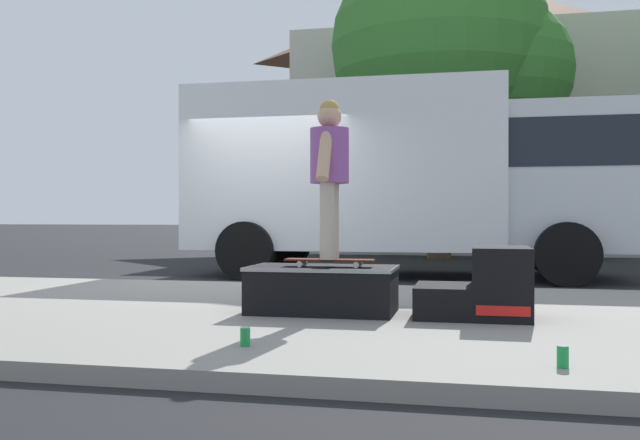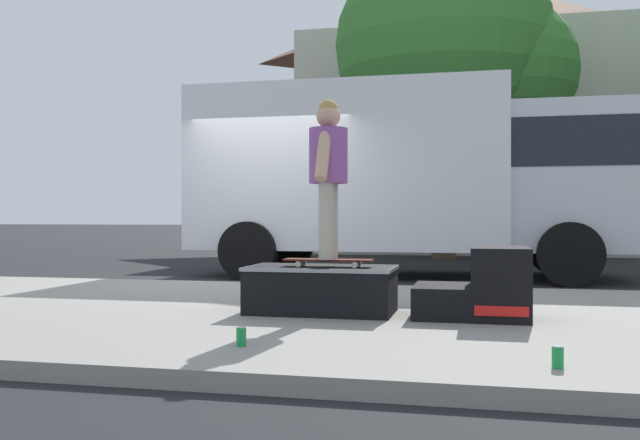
% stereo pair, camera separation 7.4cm
% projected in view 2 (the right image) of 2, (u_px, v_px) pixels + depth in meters
% --- Properties ---
extents(ground_plane, '(140.00, 140.00, 0.00)m').
position_uv_depth(ground_plane, '(247.00, 287.00, 9.53)').
color(ground_plane, black).
extents(sidewalk_slab, '(50.00, 5.00, 0.12)m').
position_uv_depth(sidewalk_slab, '(145.00, 312.00, 6.60)').
color(sidewalk_slab, gray).
rests_on(sidewalk_slab, ground).
extents(skate_box, '(1.29, 0.71, 0.41)m').
position_uv_depth(skate_box, '(322.00, 288.00, 6.10)').
color(skate_box, black).
rests_on(skate_box, sidewalk_slab).
extents(kicker_ramp, '(0.95, 0.72, 0.60)m').
position_uv_depth(kicker_ramp, '(482.00, 288.00, 5.79)').
color(kicker_ramp, black).
rests_on(kicker_ramp, sidewalk_slab).
extents(skateboard, '(0.78, 0.21, 0.07)m').
position_uv_depth(skateboard, '(328.00, 260.00, 6.04)').
color(skateboard, '#4C1E14').
rests_on(skateboard, skate_box).
extents(skater_kid, '(0.34, 0.72, 1.40)m').
position_uv_depth(skater_kid, '(328.00, 165.00, 6.03)').
color(skater_kid, '#B7AD99').
rests_on(skater_kid, skateboard).
extents(soda_can, '(0.07, 0.07, 0.13)m').
position_uv_depth(soda_can, '(241.00, 337.00, 4.53)').
color(soda_can, '#198C3F').
rests_on(soda_can, sidewalk_slab).
extents(soda_can_b, '(0.07, 0.07, 0.13)m').
position_uv_depth(soda_can_b, '(558.00, 357.00, 3.86)').
color(soda_can_b, '#198C3F').
rests_on(soda_can_b, sidewalk_slab).
extents(box_truck, '(6.91, 2.63, 3.05)m').
position_uv_depth(box_truck, '(410.00, 172.00, 11.21)').
color(box_truck, white).
rests_on(box_truck, ground).
extents(street_tree_main, '(5.52, 5.02, 7.42)m').
position_uv_depth(street_tree_main, '(457.00, 53.00, 15.92)').
color(street_tree_main, brown).
rests_on(street_tree_main, ground).
extents(house_behind, '(9.54, 8.23, 8.40)m').
position_uv_depth(house_behind, '(467.00, 110.00, 21.15)').
color(house_behind, beige).
rests_on(house_behind, ground).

